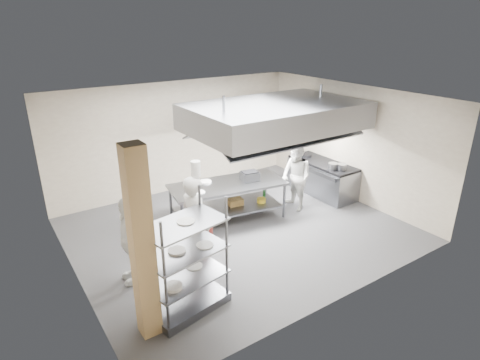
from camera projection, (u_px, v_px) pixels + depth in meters
floor at (238, 230)px, 9.15m from camera, size 7.00×7.00×0.00m
ceiling at (238, 98)px, 8.04m from camera, size 7.00×7.00×0.00m
wall_back at (177, 137)px, 10.90m from camera, size 7.00×0.00×7.00m
wall_left at (67, 208)px, 6.78m from camera, size 0.00×6.00×6.00m
wall_right at (350, 143)px, 10.41m from camera, size 0.00×6.00×6.00m
column at (142, 246)px, 5.62m from camera, size 0.30×0.30×3.00m
exhaust_hood at (276, 116)px, 9.24m from camera, size 4.00×2.50×0.60m
hood_strip_a at (243, 135)px, 8.89m from camera, size 1.60×0.12×0.04m
hood_strip_b at (304, 124)px, 9.83m from camera, size 1.60×0.12×0.04m
wall_shelf at (236, 129)px, 11.72m from camera, size 1.50×0.28×0.04m
island at (228, 201)px, 9.51m from camera, size 2.83×1.55×0.91m
island_worktop at (228, 185)px, 9.36m from camera, size 2.83×1.55×0.06m
island_undershelf at (228, 207)px, 9.57m from camera, size 2.60×1.40×0.04m
pass_rack at (185, 257)px, 6.33m from camera, size 1.41×0.98×1.94m
cooking_range at (322, 179)px, 10.98m from camera, size 0.80×2.00×0.84m
range_top at (323, 163)px, 10.81m from camera, size 0.78×1.96×0.06m
chef_head at (196, 224)px, 7.39m from camera, size 0.55×0.76×1.91m
chef_line at (296, 177)px, 9.90m from camera, size 0.71×0.88×1.71m
chef_plating at (130, 240)px, 7.10m from camera, size 0.52×1.01×1.65m
griddle at (250, 176)px, 9.51m from camera, size 0.45×0.38×0.20m
wicker_basket at (235, 202)px, 9.62m from camera, size 0.39×0.29×0.15m
stockpot at (333, 166)px, 10.24m from camera, size 0.24×0.24×0.17m
plate_stack at (186, 276)px, 6.46m from camera, size 0.28×0.28×0.05m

